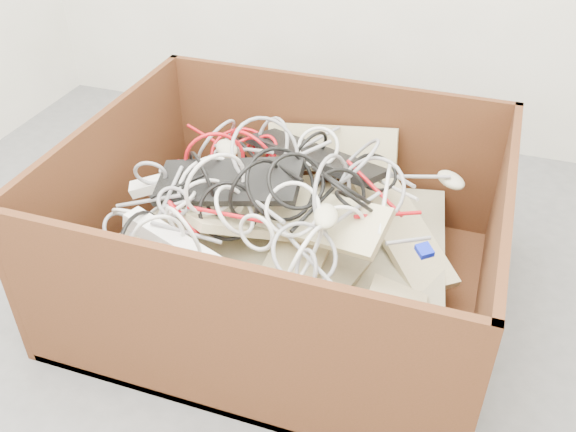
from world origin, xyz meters
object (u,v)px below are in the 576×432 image
(cardboard_box, at_px, (281,258))
(power_strip_left, at_px, (171,180))
(vga_plug, at_px, (425,250))
(power_strip_right, at_px, (171,242))

(cardboard_box, relative_size, power_strip_left, 4.67)
(power_strip_left, xyz_separation_m, vga_plug, (0.84, -0.10, 0.00))
(power_strip_left, bearing_deg, vga_plug, -28.52)
(cardboard_box, bearing_deg, power_strip_right, -130.18)
(cardboard_box, xyz_separation_m, vga_plug, (0.45, -0.08, 0.22))
(vga_plug, bearing_deg, power_strip_left, -133.11)
(cardboard_box, distance_m, power_strip_right, 0.42)
(power_strip_left, relative_size, vga_plug, 6.04)
(vga_plug, bearing_deg, cardboard_box, -136.65)
(cardboard_box, distance_m, power_strip_left, 0.44)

